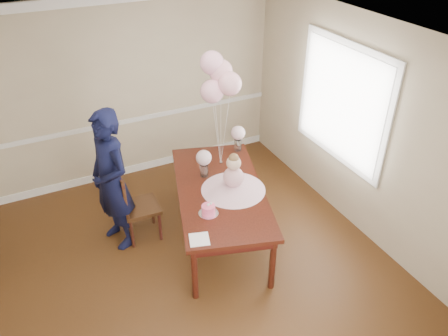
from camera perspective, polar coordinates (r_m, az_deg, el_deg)
floor at (r=5.27m, az=-3.38°, el=-13.84°), size 4.50×5.00×0.00m
ceiling at (r=3.79m, az=-4.73°, el=15.46°), size 4.50×5.00×0.02m
wall_back at (r=6.51m, az=-12.59°, el=9.66°), size 4.50×0.02×2.70m
wall_right at (r=5.50m, az=18.29°, el=4.28°), size 0.02×5.00×2.70m
chair_rail_trim at (r=6.68m, az=-12.11°, el=6.09°), size 4.50×0.02×0.07m
baseboard_trim at (r=7.09m, az=-11.34°, el=0.02°), size 4.50×0.02×0.12m
window_frame at (r=5.72m, az=15.16°, el=8.21°), size 0.02×1.66×1.56m
window_blinds at (r=5.71m, az=15.02°, el=8.18°), size 0.01×1.50×1.40m
dining_table_top at (r=5.29m, az=-0.52°, el=-2.90°), size 1.56×2.24×0.05m
table_apron at (r=5.33m, az=-0.51°, el=-3.56°), size 1.43×2.12×0.10m
table_leg_fl at (r=4.79m, az=-3.86°, el=-13.61°), size 0.09×0.09×0.71m
table_leg_fr at (r=4.91m, az=6.35°, el=-12.35°), size 0.09×0.09×0.71m
table_leg_bl at (r=6.24m, az=-5.76°, el=-1.16°), size 0.09×0.09×0.71m
table_leg_br at (r=6.33m, az=1.98°, el=-0.44°), size 0.09×0.09×0.71m
baby_skirt at (r=5.22m, az=1.22°, el=-2.37°), size 0.96×0.96×0.10m
baby_torso at (r=5.15m, az=1.24°, el=-1.17°), size 0.24×0.24×0.24m
baby_head at (r=5.04m, az=1.27°, el=0.66°), size 0.17×0.17×0.17m
baby_hair at (r=5.01m, az=1.28°, el=1.25°), size 0.12×0.12×0.12m
cake_platter at (r=4.88m, az=-2.03°, el=-5.94°), size 0.28×0.28×0.01m
birthday_cake at (r=4.85m, az=-2.05°, el=-5.43°), size 0.19×0.19×0.10m
cake_flower_a at (r=4.81m, az=-2.06°, el=-4.81°), size 0.03×0.03×0.03m
cake_flower_b at (r=4.83m, az=-1.73°, el=-4.63°), size 0.03×0.03×0.03m
rose_vase_near at (r=5.46m, az=-2.62°, el=-0.29°), size 0.13×0.13×0.16m
roses_near at (r=5.36m, az=-2.67°, el=1.35°), size 0.19×0.19×0.19m
rose_vase_far at (r=6.01m, az=1.81°, el=3.06°), size 0.13×0.13×0.16m
roses_far at (r=5.92m, az=1.84°, el=4.60°), size 0.19×0.19×0.19m
napkin at (r=4.56m, az=-3.25°, el=-9.29°), size 0.25×0.25×0.01m
balloon_weight at (r=5.74m, az=-0.41°, el=0.71°), size 0.05×0.05×0.02m
balloon_a at (r=5.26m, az=-1.56°, el=9.97°), size 0.29×0.29×0.29m
balloon_b at (r=5.20m, az=0.77°, el=10.94°), size 0.29×0.29×0.29m
balloon_c at (r=5.30m, az=-0.42°, el=12.52°), size 0.29×0.29×0.29m
balloon_d at (r=5.27m, az=-1.58°, el=13.57°), size 0.29×0.29×0.29m
balloon_ribbon_a at (r=5.52m, az=-0.95°, el=4.44°), size 0.09×0.03×0.85m
balloon_ribbon_b at (r=5.49m, az=0.15°, el=4.87°), size 0.09×0.08×0.95m
balloon_ribbon_c at (r=5.52m, az=-0.41°, el=5.67°), size 0.05×0.09×1.06m
balloon_ribbon_d at (r=5.50m, az=-0.95°, el=6.15°), size 0.05×0.13×1.16m
dining_chair_seat at (r=5.59m, az=-10.82°, el=-5.05°), size 0.46×0.46×0.05m
chair_leg_fl at (r=5.58m, az=-11.91°, el=-8.41°), size 0.04×0.04×0.43m
chair_leg_fr at (r=5.63m, az=-8.35°, el=-7.55°), size 0.04×0.04×0.43m
chair_leg_bl at (r=5.85m, az=-12.71°, el=-6.25°), size 0.04×0.04×0.43m
chair_leg_br at (r=5.90m, az=-9.32°, el=-5.46°), size 0.04×0.04×0.43m
chair_back_post_l at (r=5.25m, az=-12.76°, el=-4.16°), size 0.04×0.04×0.56m
chair_back_post_r at (r=5.54m, az=-13.55°, el=-2.10°), size 0.04×0.04×0.56m
chair_slat_low at (r=5.47m, az=-13.01°, el=-4.12°), size 0.05×0.40×0.05m
chair_slat_mid at (r=5.38m, az=-13.22°, el=-2.76°), size 0.05×0.40×0.05m
chair_slat_top at (r=5.29m, az=-13.43°, el=-1.36°), size 0.05×0.40×0.05m
woman at (r=5.32m, az=-14.51°, el=-1.69°), size 0.62×0.76×1.81m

